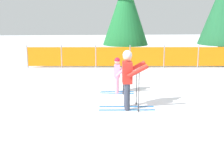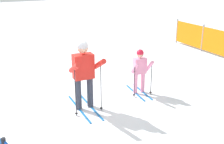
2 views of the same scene
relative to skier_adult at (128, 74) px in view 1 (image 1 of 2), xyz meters
The scene contains 6 objects.
ground_plane 1.04m from the skier_adult, 14.20° to the right, with size 60.00×60.00×0.00m, color white.
skier_adult is the anchor object (origin of this frame).
skier_child 1.75m from the skier_adult, 94.90° to the left, with size 1.21×0.58×1.26m.
safety_fence 6.61m from the skier_adult, 74.27° to the left, with size 12.37×0.86×1.17m.
conifer_far 8.50m from the skier_adult, 83.90° to the left, with size 2.58×2.58×4.79m.
conifer_near 10.19m from the skier_adult, 50.64° to the left, with size 2.67×2.67×4.96m.
Camera 1 is at (-1.08, -7.80, 2.72)m, focal length 45.00 mm.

